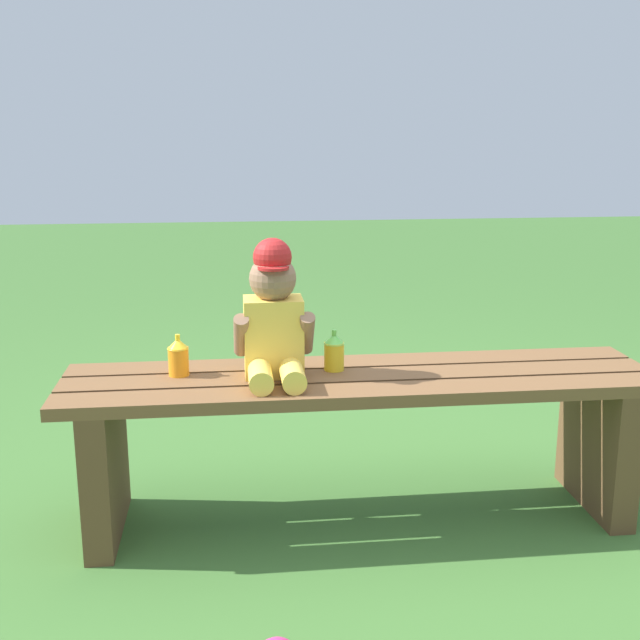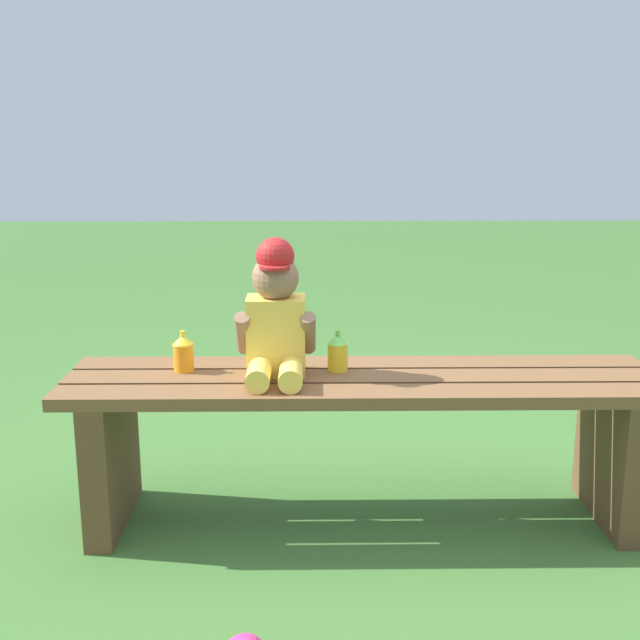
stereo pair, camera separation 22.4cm
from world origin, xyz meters
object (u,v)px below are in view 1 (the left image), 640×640
park_bench (360,419)px  sippy_cup_right (334,351)px  sippy_cup_left (178,356)px  child_figure (274,318)px

park_bench → sippy_cup_right: (-0.07, 0.05, 0.20)m
park_bench → sippy_cup_left: 0.57m
park_bench → sippy_cup_right: bearing=145.5°
park_bench → sippy_cup_left: sippy_cup_left is taller
sippy_cup_left → sippy_cup_right: size_ratio=1.00×
sippy_cup_left → sippy_cup_right: (0.46, 0.00, 0.00)m
sippy_cup_left → park_bench: bearing=-5.4°
park_bench → child_figure: (-0.26, 0.01, 0.32)m
child_figure → sippy_cup_right: (0.18, 0.04, -0.12)m
sippy_cup_left → sippy_cup_right: 0.46m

